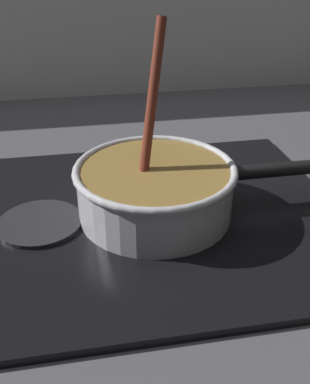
{
  "coord_description": "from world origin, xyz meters",
  "views": [
    {
      "loc": [
        -0.03,
        -0.42,
        0.38
      ],
      "look_at": [
        0.08,
        0.15,
        0.05
      ],
      "focal_mm": 42.41,
      "sensor_mm": 36.0,
      "label": 1
    }
  ],
  "objects": [
    {
      "name": "cooking_pan",
      "position": [
        0.08,
        0.15,
        0.05
      ],
      "size": [
        0.4,
        0.24,
        0.27
      ],
      "color": "silver",
      "rests_on": "hob_plate"
    },
    {
      "name": "burner_ring",
      "position": [
        0.08,
        0.15,
        0.02
      ],
      "size": [
        0.16,
        0.16,
        0.01
      ],
      "primitive_type": "torus",
      "color": "#592D0C",
      "rests_on": "hob_plate"
    },
    {
      "name": "ground",
      "position": [
        0.0,
        0.0,
        -0.02
      ],
      "size": [
        2.4,
        1.6,
        0.04
      ],
      "primitive_type": "cube",
      "color": "#4C4C51"
    },
    {
      "name": "hob_plate",
      "position": [
        0.08,
        0.15,
        0.01
      ],
      "size": [
        0.56,
        0.48,
        0.01
      ],
      "primitive_type": "cube",
      "color": "black",
      "rests_on": "ground"
    },
    {
      "name": "spare_burner",
      "position": [
        -0.09,
        0.15,
        0.01
      ],
      "size": [
        0.12,
        0.12,
        0.01
      ],
      "primitive_type": "cylinder",
      "color": "#262628",
      "rests_on": "hob_plate"
    }
  ]
}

